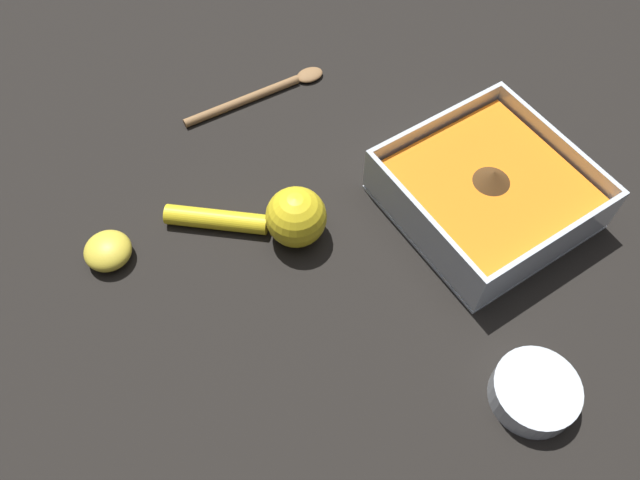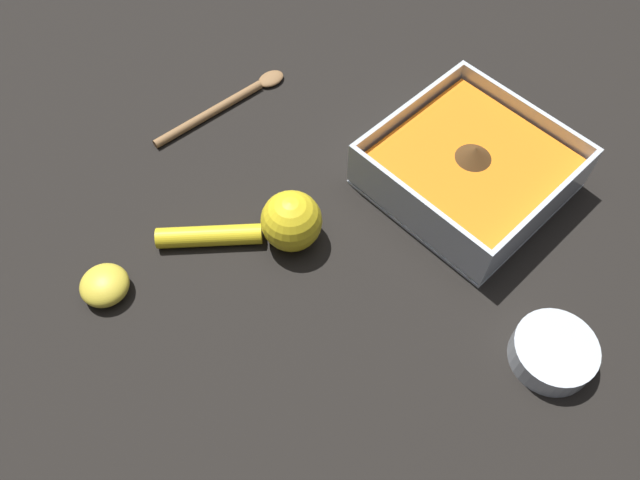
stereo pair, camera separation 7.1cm
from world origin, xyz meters
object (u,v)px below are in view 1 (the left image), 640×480
object	(u,v)px
spice_bowl	(534,392)
lemon_half	(108,251)
lemon_squeezer	(282,217)
wooden_spoon	(264,93)
square_dish	(486,194)

from	to	relation	value
spice_bowl	lemon_half	world-z (taller)	same
spice_bowl	lemon_squeezer	size ratio (longest dim) A/B	0.54
lemon_squeezer	wooden_spoon	world-z (taller)	lemon_squeezer
lemon_squeezer	lemon_half	distance (m)	0.21
spice_bowl	lemon_squeezer	distance (m)	0.33
square_dish	spice_bowl	xyz separation A→B (m)	(0.21, -0.12, -0.01)
spice_bowl	lemon_half	size ratio (longest dim) A/B	1.60
lemon_half	wooden_spoon	distance (m)	0.32
square_dish	spice_bowl	world-z (taller)	square_dish
spice_bowl	wooden_spoon	xyz separation A→B (m)	(-0.53, -0.01, -0.01)
spice_bowl	wooden_spoon	bearing A→B (deg)	-178.88
wooden_spoon	lemon_squeezer	bearing A→B (deg)	-110.97
lemon_squeezer	lemon_half	xyz separation A→B (m)	(-0.08, -0.19, -0.02)
spice_bowl	lemon_half	distance (m)	0.50
lemon_squeezer	lemon_half	size ratio (longest dim) A/B	2.99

